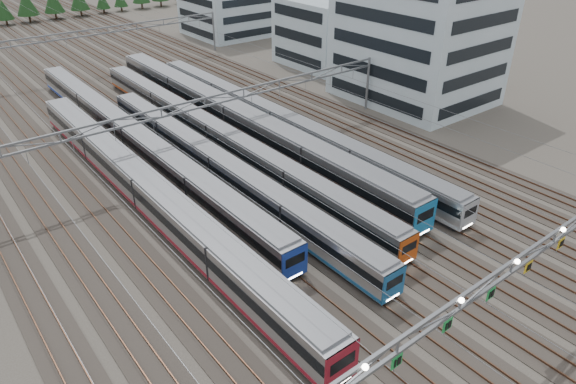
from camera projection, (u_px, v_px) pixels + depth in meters
ground at (490, 346)px, 37.37m from camera, size 400.00×400.00×0.00m
track_bed at (59, 50)px, 104.89m from camera, size 54.00×260.00×5.42m
train_a at (147, 191)px, 52.90m from camera, size 2.94×58.66×3.83m
train_b at (133, 138)px, 64.90m from camera, size 2.73×65.69×3.55m
train_c at (219, 167)px, 58.24m from camera, size 2.55×52.65×3.31m
train_d at (215, 134)px, 66.34m from camera, size 2.53×64.61×3.29m
train_e at (234, 118)px, 70.21m from camera, size 3.16×65.62×4.12m
train_f at (278, 121)px, 70.05m from camera, size 2.63×61.22×3.42m
gantry_near at (512, 271)px, 33.74m from camera, size 56.36×0.61×8.08m
gantry_mid at (205, 110)px, 61.50m from camera, size 56.36×0.36×8.00m
gantry_far at (78, 39)px, 92.22m from camera, size 56.36×0.36×8.00m
depot_bldg_south at (419, 37)px, 79.21m from camera, size 18.00×22.00×19.57m
depot_bldg_mid at (326, 32)px, 98.52m from camera, size 14.00×16.00×12.23m
depot_bldg_north at (236, 4)px, 121.46m from camera, size 22.00×18.00×13.55m
treeline at (17, 7)px, 132.02m from camera, size 100.10×5.60×7.02m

